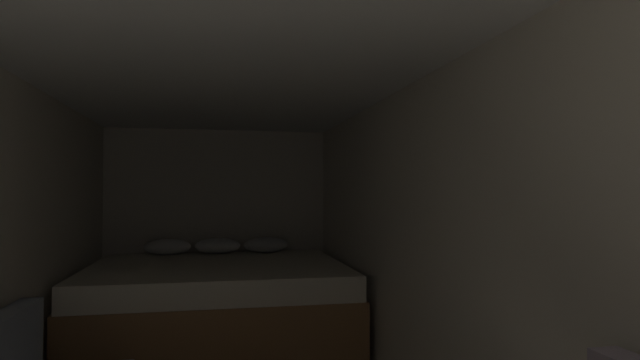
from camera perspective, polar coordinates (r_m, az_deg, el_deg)
wall_back at (r=5.57m, az=-11.40°, el=-5.08°), size 2.40×0.05×2.06m
wall_right at (r=3.01m, az=12.13°, el=-8.20°), size 0.05×5.59×2.06m
ceiling_slab at (r=2.82m, az=-11.02°, el=12.89°), size 2.40×5.59×0.05m
bed at (r=4.66m, az=-11.38°, el=-13.73°), size 2.18×1.87×0.92m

